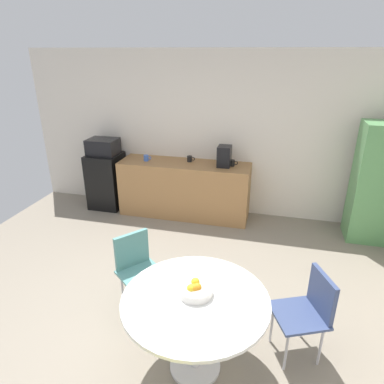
{
  "coord_description": "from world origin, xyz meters",
  "views": [
    {
      "loc": [
        1.12,
        -2.32,
        2.57
      ],
      "look_at": [
        0.19,
        1.41,
        0.95
      ],
      "focal_mm": 31.71,
      "sensor_mm": 36.0,
      "label": 1
    }
  ],
  "objects": [
    {
      "name": "locker_cabinet",
      "position": [
        2.55,
        2.55,
        0.85
      ],
      "size": [
        0.6,
        0.5,
        1.7
      ],
      "primitive_type": "cube",
      "color": "#599959",
      "rests_on": "ground_plane"
    },
    {
      "name": "ground_plane",
      "position": [
        0.0,
        0.0,
        0.0
      ],
      "size": [
        6.0,
        6.0,
        0.0
      ],
      "primitive_type": "plane",
      "color": "gray"
    },
    {
      "name": "mini_fridge",
      "position": [
        -1.65,
        2.65,
        0.47
      ],
      "size": [
        0.54,
        0.54,
        0.95
      ],
      "primitive_type": "cube",
      "color": "black",
      "rests_on": "ground_plane"
    },
    {
      "name": "mug_green",
      "position": [
        -0.18,
        2.75,
        0.95
      ],
      "size": [
        0.13,
        0.08,
        0.09
      ],
      "color": "black",
      "rests_on": "counter_block"
    },
    {
      "name": "counter_block",
      "position": [
        -0.25,
        2.65,
        0.45
      ],
      "size": [
        2.1,
        0.6,
        0.9
      ],
      "primitive_type": "cube",
      "color": "#9E7042",
      "rests_on": "ground_plane"
    },
    {
      "name": "round_table",
      "position": [
        0.63,
        -0.23,
        0.63
      ],
      "size": [
        1.18,
        1.18,
        0.75
      ],
      "color": "silver",
      "rests_on": "ground_plane"
    },
    {
      "name": "chair_teal",
      "position": [
        -0.15,
        0.41,
        0.52
      ],
      "size": [
        0.59,
        0.59,
        0.83
      ],
      "color": "silver",
      "rests_on": "ground_plane"
    },
    {
      "name": "fruit_bowl",
      "position": [
        0.62,
        -0.19,
        0.79
      ],
      "size": [
        0.28,
        0.28,
        0.11
      ],
      "color": "silver",
      "rests_on": "round_table"
    },
    {
      "name": "wall_back",
      "position": [
        0.0,
        3.0,
        1.3
      ],
      "size": [
        6.0,
        0.1,
        2.6
      ],
      "primitive_type": "cube",
      "color": "silver",
      "rests_on": "ground_plane"
    },
    {
      "name": "mug_red",
      "position": [
        -0.87,
        2.62,
        0.95
      ],
      "size": [
        0.13,
        0.08,
        0.09
      ],
      "color": "#3F66BF",
      "rests_on": "counter_block"
    },
    {
      "name": "coffee_maker",
      "position": [
        0.39,
        2.65,
        1.06
      ],
      "size": [
        0.2,
        0.24,
        0.32
      ],
      "primitive_type": "cube",
      "color": "black",
      "rests_on": "counter_block"
    },
    {
      "name": "mug_white",
      "position": [
        0.52,
        2.69,
        0.95
      ],
      "size": [
        0.13,
        0.08,
        0.09
      ],
      "color": "black",
      "rests_on": "counter_block"
    },
    {
      "name": "microwave",
      "position": [
        -1.65,
        2.65,
        1.08
      ],
      "size": [
        0.48,
        0.38,
        0.26
      ],
      "primitive_type": "cube",
      "color": "black",
      "rests_on": "mini_fridge"
    },
    {
      "name": "chair_navy",
      "position": [
        1.55,
        0.17,
        0.52
      ],
      "size": [
        0.55,
        0.55,
        0.83
      ],
      "color": "silver",
      "rests_on": "ground_plane"
    }
  ]
}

